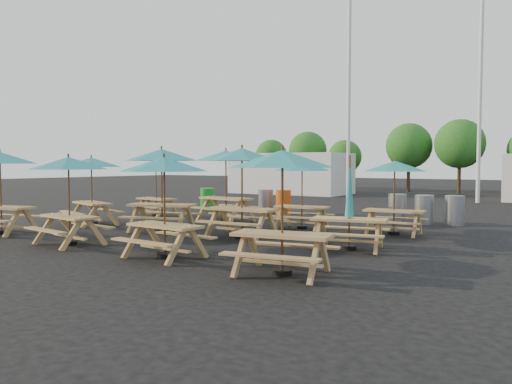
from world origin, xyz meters
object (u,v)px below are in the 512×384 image
Objects in this scene: picnic_unit_1 at (91,166)px; picnic_unit_8 at (302,170)px; picnic_unit_11 at (395,171)px; waste_bin_1 at (266,201)px; picnic_unit_6 at (164,171)px; waste_bin_3 at (397,208)px; picnic_unit_0 at (0,163)px; waste_bin_4 at (424,210)px; picnic_unit_4 at (162,160)px; picnic_unit_9 at (282,167)px; picnic_unit_7 at (242,160)px; waste_bin_5 at (454,210)px; picnic_unit_2 at (156,169)px; waste_bin_2 at (283,202)px; picnic_unit_3 at (68,169)px; picnic_unit_5 at (226,160)px; waste_bin_0 at (208,199)px; picnic_unit_10 at (349,211)px.

picnic_unit_1 is 7.02m from picnic_unit_8.
picnic_unit_11 is 7.47m from waste_bin_1.
picnic_unit_6 is 2.22× the size of waste_bin_3.
picnic_unit_0 is 2.55× the size of waste_bin_4.
picnic_unit_11 is 3.55m from waste_bin_3.
picnic_unit_4 is 6.76m from picnic_unit_9.
picnic_unit_6 reaches higher than picnic_unit_11.
picnic_unit_6 is (3.06, -3.08, -0.27)m from picnic_unit_4.
waste_bin_4 is at bearing -5.60° from waste_bin_3.
picnic_unit_8 is (0.41, 2.68, -0.30)m from picnic_unit_7.
waste_bin_5 is at bearing 24.20° from picnic_unit_4.
waste_bin_2 is (3.68, 3.50, -1.35)m from picnic_unit_2.
picnic_unit_2 is 8.89m from picnic_unit_6.
picnic_unit_3 is (3.39, -0.16, -0.15)m from picnic_unit_0.
picnic_unit_7 is at bearing -69.27° from waste_bin_2.
picnic_unit_5 is 4.17m from picnic_unit_7.
picnic_unit_7 is at bearing 11.86° from picnic_unit_0.
picnic_unit_4 reaches higher than waste_bin_0.
picnic_unit_5 reaches higher than waste_bin_3.
picnic_unit_4 is 6.82m from waste_bin_2.
picnic_unit_0 is at bearing -159.44° from picnic_unit_4.
waste_bin_1 is (-3.26, 6.36, -1.65)m from picnic_unit_7.
picnic_unit_11 is at bearing 36.57° from picnic_unit_1.
picnic_unit_7 is 2.73m from picnic_unit_8.
picnic_unit_10 is (9.13, 0.18, -1.04)m from picnic_unit_1.
picnic_unit_5 is 4.54m from waste_bin_0.
picnic_unit_11 is 3.72m from waste_bin_5.
picnic_unit_0 is 10.07m from picnic_unit_10.
picnic_unit_2 is at bearing 151.41° from picnic_unit_7.
picnic_unit_10 is at bearing -17.58° from picnic_unit_4.
picnic_unit_9 is at bearing 2.55° from picnic_unit_6.
picnic_unit_6 is at bearing 168.94° from picnic_unit_9.
picnic_unit_5 reaches higher than waste_bin_0.
picnic_unit_3 is 2.25× the size of waste_bin_3.
picnic_unit_0 reaches higher than waste_bin_1.
picnic_unit_3 is at bearing -71.84° from waste_bin_0.
picnic_unit_1 is 2.47× the size of waste_bin_2.
picnic_unit_6 is at bearing -88.37° from picnic_unit_7.
waste_bin_4 is (6.25, 9.37, -1.42)m from picnic_unit_3.
picnic_unit_4 is 2.76× the size of waste_bin_2.
picnic_unit_11 is at bearing -90.68° from waste_bin_4.
picnic_unit_3 is at bearing -93.22° from waste_bin_2.
picnic_unit_10 is (3.18, -0.11, -1.22)m from picnic_unit_7.
picnic_unit_8 is at bearing -178.96° from picnic_unit_11.
picnic_unit_7 reaches higher than waste_bin_1.
waste_bin_5 is at bearing 27.15° from picnic_unit_0.
waste_bin_3 is at bearing 68.46° from picnic_unit_3.
waste_bin_3 is (5.19, 3.08, -1.69)m from picnic_unit_5.
picnic_unit_1 is 2.47× the size of waste_bin_1.
picnic_unit_3 is at bearing -123.68° from waste_bin_4.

